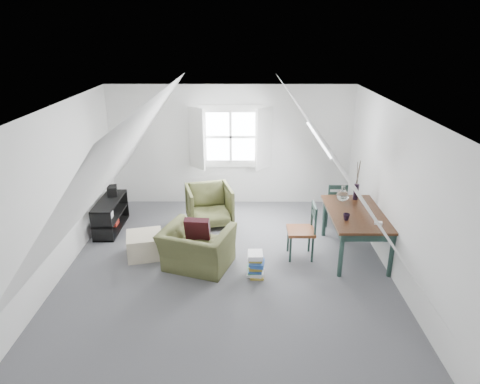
{
  "coord_description": "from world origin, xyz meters",
  "views": [
    {
      "loc": [
        0.23,
        -5.85,
        3.54
      ],
      "look_at": [
        0.2,
        0.6,
        1.05
      ],
      "focal_mm": 32.0,
      "sensor_mm": 36.0,
      "label": 1
    }
  ],
  "objects_px": {
    "armchair_far": "(210,223)",
    "media_shelf": "(110,217)",
    "dining_chair_near": "(303,230)",
    "armchair_near": "(198,267)",
    "magazine_stack": "(256,265)",
    "dining_table": "(357,218)",
    "dining_chair_far": "(335,203)",
    "ottoman": "(145,245)"
  },
  "relations": [
    {
      "from": "media_shelf",
      "to": "dining_chair_near",
      "type": "bearing_deg",
      "value": -12.69
    },
    {
      "from": "magazine_stack",
      "to": "armchair_near",
      "type": "bearing_deg",
      "value": 164.11
    },
    {
      "from": "dining_chair_far",
      "to": "media_shelf",
      "type": "height_order",
      "value": "dining_chair_far"
    },
    {
      "from": "dining_table",
      "to": "dining_chair_near",
      "type": "distance_m",
      "value": 0.89
    },
    {
      "from": "media_shelf",
      "to": "dining_table",
      "type": "bearing_deg",
      "value": -8.47
    },
    {
      "from": "dining_chair_far",
      "to": "armchair_near",
      "type": "bearing_deg",
      "value": 13.61
    },
    {
      "from": "dining_table",
      "to": "media_shelf",
      "type": "bearing_deg",
      "value": 164.75
    },
    {
      "from": "dining_chair_far",
      "to": "magazine_stack",
      "type": "distance_m",
      "value": 2.42
    },
    {
      "from": "dining_table",
      "to": "armchair_near",
      "type": "bearing_deg",
      "value": -173.9
    },
    {
      "from": "armchair_near",
      "to": "magazine_stack",
      "type": "relative_size",
      "value": 2.66
    },
    {
      "from": "ottoman",
      "to": "dining_table",
      "type": "distance_m",
      "value": 3.49
    },
    {
      "from": "magazine_stack",
      "to": "ottoman",
      "type": "bearing_deg",
      "value": 160.88
    },
    {
      "from": "ottoman",
      "to": "dining_chair_far",
      "type": "height_order",
      "value": "dining_chair_far"
    },
    {
      "from": "ottoman",
      "to": "media_shelf",
      "type": "height_order",
      "value": "media_shelf"
    },
    {
      "from": "dining_chair_near",
      "to": "media_shelf",
      "type": "relative_size",
      "value": 0.82
    },
    {
      "from": "dining_table",
      "to": "dining_chair_near",
      "type": "height_order",
      "value": "dining_chair_near"
    },
    {
      "from": "armchair_far",
      "to": "dining_table",
      "type": "xyz_separation_m",
      "value": [
        2.48,
        -1.18,
        0.66
      ]
    },
    {
      "from": "dining_table",
      "to": "magazine_stack",
      "type": "bearing_deg",
      "value": -160.8
    },
    {
      "from": "ottoman",
      "to": "dining_chair_near",
      "type": "distance_m",
      "value": 2.61
    },
    {
      "from": "media_shelf",
      "to": "magazine_stack",
      "type": "xyz_separation_m",
      "value": [
        2.66,
        -1.59,
        -0.07
      ]
    },
    {
      "from": "media_shelf",
      "to": "magazine_stack",
      "type": "bearing_deg",
      "value": -27.46
    },
    {
      "from": "dining_table",
      "to": "dining_chair_far",
      "type": "bearing_deg",
      "value": 91.54
    },
    {
      "from": "dining_chair_far",
      "to": "dining_chair_near",
      "type": "height_order",
      "value": "dining_chair_near"
    },
    {
      "from": "armchair_near",
      "to": "media_shelf",
      "type": "relative_size",
      "value": 0.91
    },
    {
      "from": "dining_chair_near",
      "to": "media_shelf",
      "type": "bearing_deg",
      "value": -94.47
    },
    {
      "from": "armchair_near",
      "to": "armchair_far",
      "type": "height_order",
      "value": "armchair_far"
    },
    {
      "from": "armchair_near",
      "to": "dining_chair_near",
      "type": "bearing_deg",
      "value": -149.55
    },
    {
      "from": "armchair_near",
      "to": "media_shelf",
      "type": "distance_m",
      "value": 2.22
    },
    {
      "from": "armchair_near",
      "to": "dining_table",
      "type": "xyz_separation_m",
      "value": [
        2.56,
        0.42,
        0.66
      ]
    },
    {
      "from": "dining_chair_far",
      "to": "media_shelf",
      "type": "relative_size",
      "value": 0.76
    },
    {
      "from": "armchair_near",
      "to": "ottoman",
      "type": "bearing_deg",
      "value": -3.17
    },
    {
      "from": "dining_chair_near",
      "to": "armchair_near",
      "type": "bearing_deg",
      "value": -66.97
    },
    {
      "from": "dining_table",
      "to": "dining_chair_far",
      "type": "distance_m",
      "value": 1.18
    },
    {
      "from": "dining_chair_far",
      "to": "magazine_stack",
      "type": "relative_size",
      "value": 2.24
    },
    {
      "from": "armchair_far",
      "to": "dining_chair_far",
      "type": "height_order",
      "value": "dining_chair_far"
    },
    {
      "from": "armchair_near",
      "to": "armchair_far",
      "type": "xyz_separation_m",
      "value": [
        0.08,
        1.6,
        0.0
      ]
    },
    {
      "from": "dining_table",
      "to": "dining_chair_near",
      "type": "relative_size",
      "value": 1.65
    },
    {
      "from": "dining_chair_near",
      "to": "media_shelf",
      "type": "distance_m",
      "value": 3.59
    },
    {
      "from": "dining_chair_near",
      "to": "media_shelf",
      "type": "xyz_separation_m",
      "value": [
        -3.44,
        0.99,
        -0.22
      ]
    },
    {
      "from": "ottoman",
      "to": "magazine_stack",
      "type": "bearing_deg",
      "value": -19.12
    },
    {
      "from": "armchair_far",
      "to": "media_shelf",
      "type": "xyz_separation_m",
      "value": [
        -1.83,
        -0.27,
        0.26
      ]
    },
    {
      "from": "dining_chair_far",
      "to": "ottoman",
      "type": "bearing_deg",
      "value": 0.67
    }
  ]
}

